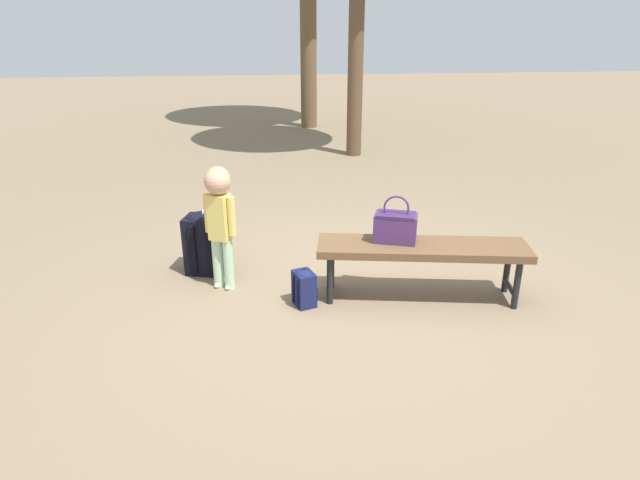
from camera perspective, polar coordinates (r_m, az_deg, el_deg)
The scene contains 6 objects.
ground_plane at distance 4.42m, azimuth 2.47°, elevation -5.37°, with size 40.00×40.00×0.00m, color #7F6B51.
park_bench at distance 4.23m, azimuth 10.67°, elevation -1.16°, with size 1.65×0.68×0.45m.
handbag at distance 4.19m, azimuth 7.91°, elevation 1.47°, with size 0.36×0.28×0.37m.
child_standing at distance 4.30m, azimuth -10.50°, elevation 3.21°, with size 0.25×0.20×1.01m.
backpack_large at distance 4.75m, azimuth -11.82°, elevation -0.07°, with size 0.39×0.35×0.57m.
backpack_small at distance 4.15m, azimuth -1.67°, elevation -4.88°, with size 0.20×0.22×0.31m.
Camera 1 is at (0.66, 3.88, 2.01)m, focal length 30.53 mm.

